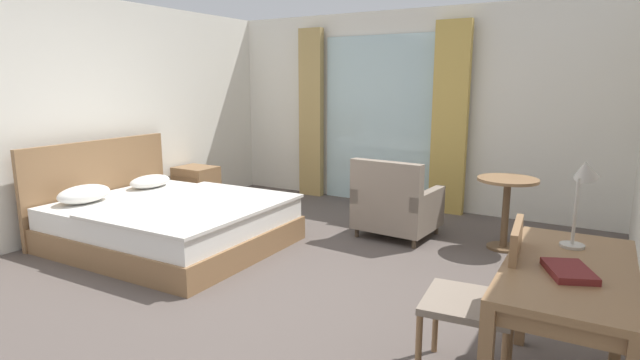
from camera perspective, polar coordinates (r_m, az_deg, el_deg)
name	(u,v)px	position (r m, az deg, el deg)	size (l,w,h in m)	color
ground	(261,292)	(4.28, -6.69, -12.52)	(5.91, 7.09, 0.10)	#564C47
wall_back	(409,110)	(6.83, 10.14, 7.87)	(5.51, 0.12, 2.58)	white
wall_left	(53,118)	(5.98, -28.16, 6.27)	(0.12, 6.69, 2.58)	white
balcony_glass_door	(378,121)	(6.92, 6.65, 6.73)	(1.59, 0.02, 2.27)	silver
curtain_panel_left	(311,114)	(7.31, -1.02, 7.54)	(0.36, 0.10, 2.40)	tan
curtain_panel_right	(450,119)	(6.47, 14.58, 6.71)	(0.44, 0.10, 2.40)	tan
bed	(166,220)	(5.39, -17.10, -4.41)	(2.21, 1.84, 1.03)	olive
nightstand	(197,187)	(6.86, -13.89, -0.81)	(0.51, 0.43, 0.55)	olive
writing_desk	(568,285)	(2.81, 26.41, -10.63)	(0.61, 1.24, 0.78)	olive
desk_chair	(486,294)	(2.93, 18.38, -12.21)	(0.52, 0.51, 0.94)	gray
desk_lamp	(584,181)	(3.10, 27.85, -0.09)	(0.16, 0.28, 0.50)	#B7B2A8
closed_book	(569,271)	(2.65, 26.50, -9.27)	(0.18, 0.28, 0.03)	maroon
armchair_by_window	(395,207)	(5.46, 8.58, -3.01)	(0.84, 0.77, 0.86)	gray
round_cafe_table	(507,198)	(5.31, 20.50, -1.91)	(0.59, 0.59, 0.73)	olive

